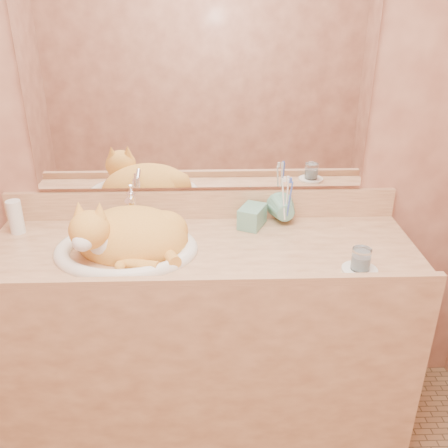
{
  "coord_description": "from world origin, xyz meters",
  "views": [
    {
      "loc": [
        0.04,
        -0.91,
        1.73
      ],
      "look_at": [
        0.09,
        0.7,
        0.95
      ],
      "focal_mm": 40.0,
      "sensor_mm": 36.0,
      "label": 1
    }
  ],
  "objects_px": {
    "cat": "(127,234)",
    "toothbrush_cup": "(286,215)",
    "soap_dispenser": "(247,211)",
    "vanity_counter": "(203,339)",
    "sink_basin": "(125,232)",
    "water_glass": "(361,259)"
  },
  "relations": [
    {
      "from": "cat",
      "to": "toothbrush_cup",
      "type": "height_order",
      "value": "cat"
    },
    {
      "from": "soap_dispenser",
      "to": "vanity_counter",
      "type": "bearing_deg",
      "value": -121.13
    },
    {
      "from": "sink_basin",
      "to": "soap_dispenser",
      "type": "xyz_separation_m",
      "value": [
        0.45,
        0.14,
        0.01
      ]
    },
    {
      "from": "sink_basin",
      "to": "soap_dispenser",
      "type": "height_order",
      "value": "soap_dispenser"
    },
    {
      "from": "sink_basin",
      "to": "cat",
      "type": "bearing_deg",
      "value": 68.99
    },
    {
      "from": "vanity_counter",
      "to": "cat",
      "type": "bearing_deg",
      "value": -177.33
    },
    {
      "from": "sink_basin",
      "to": "cat",
      "type": "height_order",
      "value": "cat"
    },
    {
      "from": "sink_basin",
      "to": "toothbrush_cup",
      "type": "height_order",
      "value": "sink_basin"
    },
    {
      "from": "soap_dispenser",
      "to": "water_glass",
      "type": "distance_m",
      "value": 0.48
    },
    {
      "from": "water_glass",
      "to": "vanity_counter",
      "type": "bearing_deg",
      "value": 160.85
    },
    {
      "from": "vanity_counter",
      "to": "sink_basin",
      "type": "distance_m",
      "value": 0.57
    },
    {
      "from": "soap_dispenser",
      "to": "toothbrush_cup",
      "type": "bearing_deg",
      "value": 38.94
    },
    {
      "from": "toothbrush_cup",
      "to": "water_glass",
      "type": "xyz_separation_m",
      "value": [
        0.2,
        -0.35,
        -0.01
      ]
    },
    {
      "from": "soap_dispenser",
      "to": "toothbrush_cup",
      "type": "relative_size",
      "value": 1.57
    },
    {
      "from": "vanity_counter",
      "to": "soap_dispenser",
      "type": "distance_m",
      "value": 0.56
    },
    {
      "from": "vanity_counter",
      "to": "cat",
      "type": "xyz_separation_m",
      "value": [
        -0.27,
        -0.01,
        0.49
      ]
    },
    {
      "from": "sink_basin",
      "to": "cat",
      "type": "xyz_separation_m",
      "value": [
        0.0,
        0.01,
        -0.01
      ]
    },
    {
      "from": "vanity_counter",
      "to": "sink_basin",
      "type": "relative_size",
      "value": 3.15
    },
    {
      "from": "toothbrush_cup",
      "to": "soap_dispenser",
      "type": "bearing_deg",
      "value": -165.94
    },
    {
      "from": "toothbrush_cup",
      "to": "water_glass",
      "type": "distance_m",
      "value": 0.4
    },
    {
      "from": "vanity_counter",
      "to": "water_glass",
      "type": "distance_m",
      "value": 0.74
    },
    {
      "from": "cat",
      "to": "toothbrush_cup",
      "type": "bearing_deg",
      "value": 21.68
    }
  ]
}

